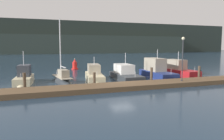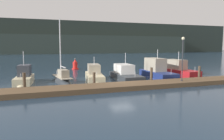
{
  "view_description": "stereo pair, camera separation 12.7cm",
  "coord_description": "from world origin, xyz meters",
  "px_view_note": "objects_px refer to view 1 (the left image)",
  "views": [
    {
      "loc": [
        -8.66,
        -21.08,
        4.0
      ],
      "look_at": [
        0.0,
        3.24,
        1.2
      ],
      "focal_mm": 35.0,
      "sensor_mm": 36.0,
      "label": 1
    },
    {
      "loc": [
        -8.54,
        -21.12,
        4.0
      ],
      "look_at": [
        0.0,
        3.24,
        1.2
      ],
      "focal_mm": 35.0,
      "sensor_mm": 36.0,
      "label": 2
    }
  ],
  "objects_px": {
    "motorboat_berth_6": "(178,73)",
    "motorboat_berth_3": "(94,78)",
    "motorboat_berth_4": "(125,77)",
    "sailboat_berth_2": "(62,81)",
    "dock_lamppost": "(183,52)",
    "motorboat_berth_1": "(24,80)",
    "motorboat_berth_5": "(157,74)",
    "channel_buoy": "(75,65)"
  },
  "relations": [
    {
      "from": "motorboat_berth_3",
      "to": "motorboat_berth_4",
      "type": "xyz_separation_m",
      "value": [
        3.78,
        -0.41,
        0.03
      ]
    },
    {
      "from": "sailboat_berth_2",
      "to": "motorboat_berth_6",
      "type": "xyz_separation_m",
      "value": [
        15.7,
        0.72,
        0.24
      ]
    },
    {
      "from": "motorboat_berth_1",
      "to": "motorboat_berth_6",
      "type": "bearing_deg",
      "value": -1.31
    },
    {
      "from": "sailboat_berth_2",
      "to": "motorboat_berth_3",
      "type": "distance_m",
      "value": 3.75
    },
    {
      "from": "motorboat_berth_3",
      "to": "motorboat_berth_5",
      "type": "xyz_separation_m",
      "value": [
        8.15,
        -0.42,
        0.16
      ]
    },
    {
      "from": "motorboat_berth_3",
      "to": "motorboat_berth_4",
      "type": "height_order",
      "value": "motorboat_berth_4"
    },
    {
      "from": "dock_lamppost",
      "to": "motorboat_berth_1",
      "type": "bearing_deg",
      "value": 156.11
    },
    {
      "from": "motorboat_berth_5",
      "to": "dock_lamppost",
      "type": "distance_m",
      "value": 6.28
    },
    {
      "from": "sailboat_berth_2",
      "to": "motorboat_berth_6",
      "type": "relative_size",
      "value": 1.08
    },
    {
      "from": "motorboat_berth_4",
      "to": "dock_lamppost",
      "type": "distance_m",
      "value": 7.48
    },
    {
      "from": "motorboat_berth_5",
      "to": "sailboat_berth_2",
      "type": "bearing_deg",
      "value": 179.43
    },
    {
      "from": "motorboat_berth_4",
      "to": "motorboat_berth_6",
      "type": "height_order",
      "value": "motorboat_berth_6"
    },
    {
      "from": "motorboat_berth_4",
      "to": "channel_buoy",
      "type": "relative_size",
      "value": 3.86
    },
    {
      "from": "motorboat_berth_5",
      "to": "channel_buoy",
      "type": "bearing_deg",
      "value": 119.9
    },
    {
      "from": "motorboat_berth_1",
      "to": "dock_lamppost",
      "type": "distance_m",
      "value": 17.12
    },
    {
      "from": "motorboat_berth_4",
      "to": "motorboat_berth_6",
      "type": "relative_size",
      "value": 1.04
    },
    {
      "from": "motorboat_berth_5",
      "to": "channel_buoy",
      "type": "height_order",
      "value": "motorboat_berth_5"
    },
    {
      "from": "motorboat_berth_4",
      "to": "channel_buoy",
      "type": "distance_m",
      "value": 14.48
    },
    {
      "from": "motorboat_berth_1",
      "to": "motorboat_berth_4",
      "type": "xyz_separation_m",
      "value": [
        11.43,
        -1.28,
        -0.02
      ]
    },
    {
      "from": "motorboat_berth_3",
      "to": "channel_buoy",
      "type": "height_order",
      "value": "motorboat_berth_3"
    },
    {
      "from": "motorboat_berth_4",
      "to": "sailboat_berth_2",
      "type": "bearing_deg",
      "value": 179.16
    },
    {
      "from": "sailboat_berth_2",
      "to": "dock_lamppost",
      "type": "distance_m",
      "value": 13.2
    },
    {
      "from": "motorboat_berth_6",
      "to": "motorboat_berth_3",
      "type": "bearing_deg",
      "value": -177.99
    },
    {
      "from": "motorboat_berth_1",
      "to": "motorboat_berth_6",
      "type": "relative_size",
      "value": 0.76
    },
    {
      "from": "motorboat_berth_4",
      "to": "motorboat_berth_5",
      "type": "xyz_separation_m",
      "value": [
        4.37,
        -0.01,
        0.13
      ]
    },
    {
      "from": "sailboat_berth_2",
      "to": "channel_buoy",
      "type": "xyz_separation_m",
      "value": [
        3.83,
        13.89,
        0.55
      ]
    },
    {
      "from": "motorboat_berth_4",
      "to": "channel_buoy",
      "type": "height_order",
      "value": "motorboat_berth_4"
    },
    {
      "from": "motorboat_berth_1",
      "to": "motorboat_berth_3",
      "type": "bearing_deg",
      "value": -6.47
    },
    {
      "from": "motorboat_berth_3",
      "to": "motorboat_berth_4",
      "type": "distance_m",
      "value": 3.8
    },
    {
      "from": "sailboat_berth_2",
      "to": "motorboat_berth_4",
      "type": "xyz_separation_m",
      "value": [
        7.51,
        -0.11,
        0.19
      ]
    },
    {
      "from": "motorboat_berth_3",
      "to": "motorboat_berth_6",
      "type": "height_order",
      "value": "motorboat_berth_6"
    },
    {
      "from": "motorboat_berth_1",
      "to": "channel_buoy",
      "type": "xyz_separation_m",
      "value": [
        7.75,
        12.72,
        0.34
      ]
    },
    {
      "from": "motorboat_berth_1",
      "to": "motorboat_berth_5",
      "type": "xyz_separation_m",
      "value": [
        15.81,
        -1.29,
        0.11
      ]
    },
    {
      "from": "sailboat_berth_2",
      "to": "motorboat_berth_1",
      "type": "bearing_deg",
      "value": 163.39
    },
    {
      "from": "sailboat_berth_2",
      "to": "channel_buoy",
      "type": "relative_size",
      "value": 3.98
    },
    {
      "from": "sailboat_berth_2",
      "to": "dock_lamppost",
      "type": "height_order",
      "value": "sailboat_berth_2"
    },
    {
      "from": "dock_lamppost",
      "to": "motorboat_berth_4",
      "type": "bearing_deg",
      "value": 125.59
    },
    {
      "from": "motorboat_berth_1",
      "to": "dock_lamppost",
      "type": "bearing_deg",
      "value": -23.89
    },
    {
      "from": "sailboat_berth_2",
      "to": "dock_lamppost",
      "type": "relative_size",
      "value": 1.7
    },
    {
      "from": "sailboat_berth_2",
      "to": "motorboat_berth_4",
      "type": "height_order",
      "value": "sailboat_berth_2"
    },
    {
      "from": "motorboat_berth_3",
      "to": "channel_buoy",
      "type": "bearing_deg",
      "value": 89.61
    },
    {
      "from": "motorboat_berth_4",
      "to": "dock_lamppost",
      "type": "bearing_deg",
      "value": -54.41
    }
  ]
}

